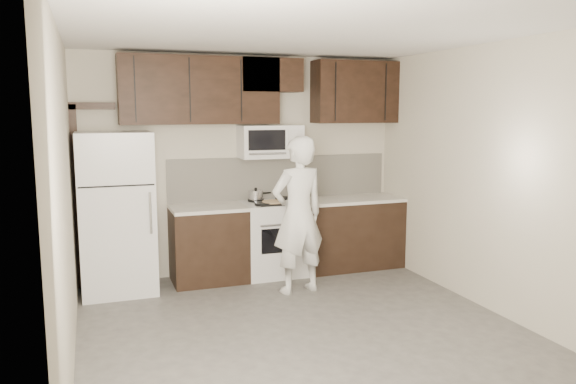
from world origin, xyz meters
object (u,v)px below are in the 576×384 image
microwave (270,142)px  refrigerator (117,213)px  stove (273,238)px  person (298,215)px

microwave → refrigerator: (-1.85, -0.17, -0.75)m
stove → microwave: (-0.00, 0.12, 1.19)m
stove → person: size_ratio=0.53×
microwave → stove: bearing=-89.9°
refrigerator → person: refrigerator is taller
refrigerator → microwave: bearing=5.1°
stove → refrigerator: 1.90m
microwave → refrigerator: size_ratio=0.42×
stove → refrigerator: bearing=-178.5°
stove → person: 0.85m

